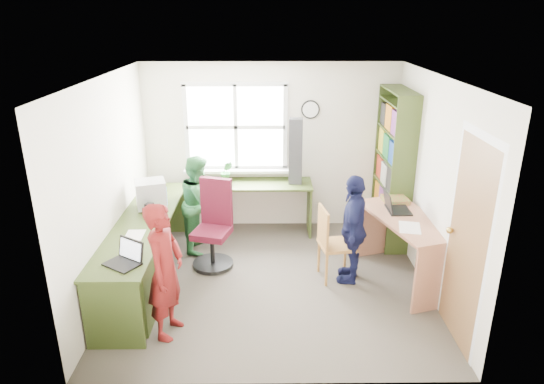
{
  "coord_description": "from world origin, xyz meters",
  "views": [
    {
      "loc": [
        -0.05,
        -5.06,
        3.02
      ],
      "look_at": [
        0.0,
        0.25,
        1.05
      ],
      "focal_mm": 32.0,
      "sensor_mm": 36.0,
      "label": 1
    }
  ],
  "objects_px": {
    "right_desk": "(406,235)",
    "laptop_left": "(126,258)",
    "person_green": "(200,203)",
    "wooden_chair": "(332,241)",
    "cd_tower": "(296,151)",
    "person_red": "(165,271)",
    "l_desk": "(155,259)",
    "person_navy": "(353,229)",
    "crt_monitor": "(151,194)",
    "swivel_chair": "(214,229)",
    "potted_plant": "(227,172)",
    "laptop_right": "(394,206)",
    "bookshelf": "(393,171)"
  },
  "relations": [
    {
      "from": "bookshelf",
      "to": "person_green",
      "type": "height_order",
      "value": "bookshelf"
    },
    {
      "from": "person_green",
      "to": "wooden_chair",
      "type": "bearing_deg",
      "value": -113.73
    },
    {
      "from": "wooden_chair",
      "to": "person_green",
      "type": "xyz_separation_m",
      "value": [
        -1.66,
        0.81,
        0.16
      ]
    },
    {
      "from": "wooden_chair",
      "to": "potted_plant",
      "type": "xyz_separation_m",
      "value": [
        -1.33,
        1.38,
        0.41
      ]
    },
    {
      "from": "laptop_left",
      "to": "person_green",
      "type": "bearing_deg",
      "value": 109.27
    },
    {
      "from": "swivel_chair",
      "to": "cd_tower",
      "type": "relative_size",
      "value": 1.2
    },
    {
      "from": "right_desk",
      "to": "wooden_chair",
      "type": "bearing_deg",
      "value": 161.19
    },
    {
      "from": "right_desk",
      "to": "laptop_left",
      "type": "distance_m",
      "value": 3.14
    },
    {
      "from": "wooden_chair",
      "to": "person_navy",
      "type": "relative_size",
      "value": 0.69
    },
    {
      "from": "l_desk",
      "to": "person_navy",
      "type": "relative_size",
      "value": 2.24
    },
    {
      "from": "laptop_left",
      "to": "person_green",
      "type": "relative_size",
      "value": 0.32
    },
    {
      "from": "person_green",
      "to": "swivel_chair",
      "type": "bearing_deg",
      "value": -149.84
    },
    {
      "from": "wooden_chair",
      "to": "person_navy",
      "type": "height_order",
      "value": "person_navy"
    },
    {
      "from": "swivel_chair",
      "to": "laptop_right",
      "type": "bearing_deg",
      "value": 10.47
    },
    {
      "from": "swivel_chair",
      "to": "potted_plant",
      "type": "relative_size",
      "value": 3.56
    },
    {
      "from": "person_navy",
      "to": "crt_monitor",
      "type": "bearing_deg",
      "value": -87.68
    },
    {
      "from": "swivel_chair",
      "to": "crt_monitor",
      "type": "height_order",
      "value": "swivel_chair"
    },
    {
      "from": "person_green",
      "to": "person_navy",
      "type": "height_order",
      "value": "person_navy"
    },
    {
      "from": "crt_monitor",
      "to": "laptop_left",
      "type": "relative_size",
      "value": 1.03
    },
    {
      "from": "l_desk",
      "to": "person_red",
      "type": "height_order",
      "value": "person_red"
    },
    {
      "from": "l_desk",
      "to": "swivel_chair",
      "type": "bearing_deg",
      "value": 52.21
    },
    {
      "from": "l_desk",
      "to": "potted_plant",
      "type": "bearing_deg",
      "value": 68.95
    },
    {
      "from": "l_desk",
      "to": "swivel_chair",
      "type": "distance_m",
      "value": 0.95
    },
    {
      "from": "l_desk",
      "to": "person_navy",
      "type": "bearing_deg",
      "value": 8.7
    },
    {
      "from": "right_desk",
      "to": "person_green",
      "type": "relative_size",
      "value": 1.17
    },
    {
      "from": "laptop_right",
      "to": "potted_plant",
      "type": "distance_m",
      "value": 2.41
    },
    {
      "from": "swivel_chair",
      "to": "person_red",
      "type": "xyz_separation_m",
      "value": [
        -0.31,
        -1.43,
        0.22
      ]
    },
    {
      "from": "right_desk",
      "to": "bookshelf",
      "type": "relative_size",
      "value": 0.72
    },
    {
      "from": "crt_monitor",
      "to": "potted_plant",
      "type": "distance_m",
      "value": 1.27
    },
    {
      "from": "laptop_right",
      "to": "crt_monitor",
      "type": "bearing_deg",
      "value": 84.31
    },
    {
      "from": "swivel_chair",
      "to": "cd_tower",
      "type": "height_order",
      "value": "cd_tower"
    },
    {
      "from": "potted_plant",
      "to": "crt_monitor",
      "type": "bearing_deg",
      "value": -132.15
    },
    {
      "from": "l_desk",
      "to": "person_navy",
      "type": "xyz_separation_m",
      "value": [
        2.25,
        0.34,
        0.2
      ]
    },
    {
      "from": "cd_tower",
      "to": "laptop_right",
      "type": "bearing_deg",
      "value": -41.38
    },
    {
      "from": "l_desk",
      "to": "laptop_left",
      "type": "bearing_deg",
      "value": -100.49
    },
    {
      "from": "wooden_chair",
      "to": "cd_tower",
      "type": "bearing_deg",
      "value": 95.29
    },
    {
      "from": "wooden_chair",
      "to": "potted_plant",
      "type": "distance_m",
      "value": 1.96
    },
    {
      "from": "cd_tower",
      "to": "person_red",
      "type": "height_order",
      "value": "cd_tower"
    },
    {
      "from": "right_desk",
      "to": "potted_plant",
      "type": "bearing_deg",
      "value": 130.41
    },
    {
      "from": "person_red",
      "to": "person_navy",
      "type": "bearing_deg",
      "value": -50.87
    },
    {
      "from": "laptop_left",
      "to": "wooden_chair",
      "type": "bearing_deg",
      "value": 58.67
    },
    {
      "from": "right_desk",
      "to": "wooden_chair",
      "type": "relative_size",
      "value": 1.66
    },
    {
      "from": "laptop_right",
      "to": "person_red",
      "type": "distance_m",
      "value": 2.78
    },
    {
      "from": "wooden_chair",
      "to": "potted_plant",
      "type": "relative_size",
      "value": 2.93
    },
    {
      "from": "l_desk",
      "to": "crt_monitor",
      "type": "distance_m",
      "value": 0.95
    },
    {
      "from": "wooden_chair",
      "to": "potted_plant",
      "type": "height_order",
      "value": "potted_plant"
    },
    {
      "from": "person_red",
      "to": "swivel_chair",
      "type": "bearing_deg",
      "value": -0.42
    },
    {
      "from": "wooden_chair",
      "to": "person_red",
      "type": "bearing_deg",
      "value": -158.69
    },
    {
      "from": "right_desk",
      "to": "person_navy",
      "type": "xyz_separation_m",
      "value": [
        -0.62,
        0.0,
        0.08
      ]
    },
    {
      "from": "crt_monitor",
      "to": "cd_tower",
      "type": "xyz_separation_m",
      "value": [
        1.83,
        0.91,
        0.29
      ]
    }
  ]
}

